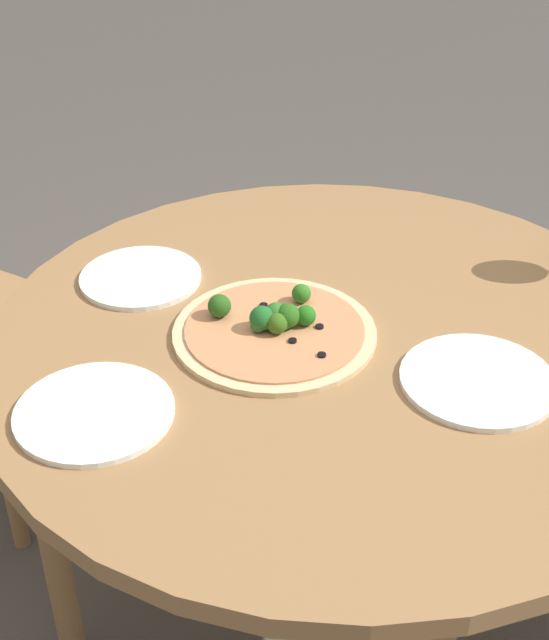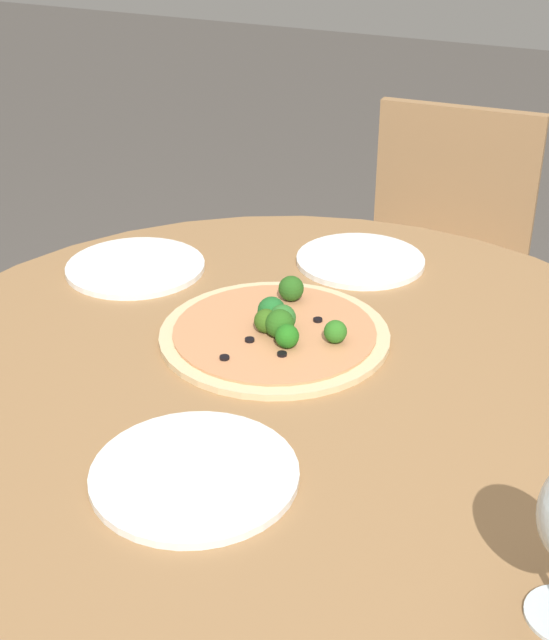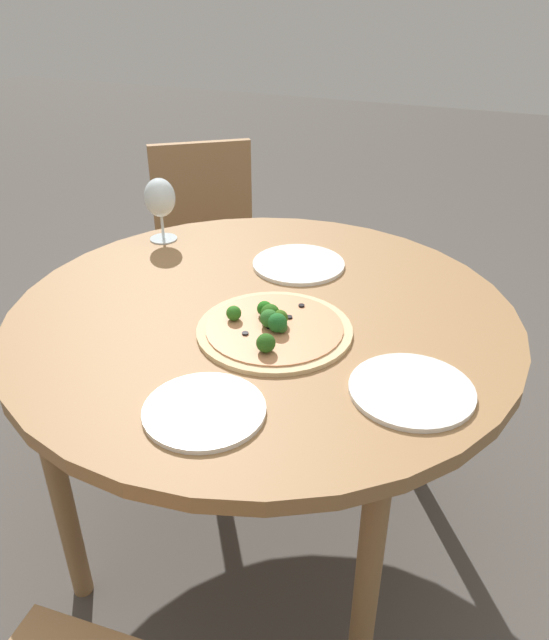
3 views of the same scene
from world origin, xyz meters
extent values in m
plane|color=#4C4742|center=(0.00, 0.00, 0.00)|extent=(12.00, 12.00, 0.00)
cylinder|color=olive|center=(0.00, 0.00, 0.70)|extent=(1.17, 1.17, 0.03)
cylinder|color=olive|center=(0.36, -0.36, 0.34)|extent=(0.05, 0.05, 0.68)
cylinder|color=olive|center=(0.36, 0.36, 0.34)|extent=(0.05, 0.05, 0.68)
cylinder|color=#997047|center=(0.68, 0.21, 0.20)|extent=(0.04, 0.04, 0.40)
cylinder|color=#997047|center=(0.69, -0.13, 0.20)|extent=(0.04, 0.04, 0.40)
cylinder|color=#997047|center=(1.03, -0.12, 0.20)|extent=(0.04, 0.04, 0.40)
cylinder|color=#DBBC89|center=(0.08, 0.06, 0.72)|extent=(0.34, 0.34, 0.01)
cylinder|color=tan|center=(0.08, 0.06, 0.73)|extent=(0.30, 0.30, 0.00)
sphere|color=#336928|center=(0.07, 0.05, 0.75)|extent=(0.03, 0.03, 0.03)
sphere|color=#2B5A24|center=(0.10, 0.08, 0.75)|extent=(0.03, 0.03, 0.03)
sphere|color=#2B6C1E|center=(0.09, -0.03, 0.75)|extent=(0.03, 0.03, 0.03)
sphere|color=#255719|center=(0.18, 0.08, 0.75)|extent=(0.04, 0.04, 0.04)
sphere|color=#335C17|center=(0.07, 0.07, 0.75)|extent=(0.04, 0.04, 0.04)
sphere|color=#2C6B28|center=(0.08, 0.05, 0.75)|extent=(0.04, 0.04, 0.04)
sphere|color=#206918|center=(0.04, 0.02, 0.75)|extent=(0.03, 0.03, 0.03)
sphere|color=#275D18|center=(0.07, 0.05, 0.75)|extent=(0.04, 0.04, 0.04)
sphere|color=#1E6125|center=(0.10, 0.07, 0.75)|extent=(0.04, 0.04, 0.04)
cylinder|color=black|center=(0.06, 0.05, 0.74)|extent=(0.01, 0.01, 0.00)
cylinder|color=black|center=(0.02, 0.02, 0.74)|extent=(0.01, 0.01, 0.00)
cylinder|color=black|center=(0.13, 0.01, 0.74)|extent=(0.01, 0.01, 0.00)
cylinder|color=black|center=(0.03, 0.08, 0.74)|extent=(0.01, 0.01, 0.00)
cylinder|color=black|center=(0.09, 0.05, 0.74)|extent=(0.01, 0.01, 0.00)
cylinder|color=black|center=(-0.03, 0.09, 0.74)|extent=(0.01, 0.01, 0.00)
cylinder|color=white|center=(-0.25, 0.00, 0.72)|extent=(0.24, 0.24, 0.01)
cylinder|color=white|center=(0.38, 0.04, 0.72)|extent=(0.22, 0.22, 0.01)
cylinder|color=white|center=(0.19, 0.38, 0.72)|extent=(0.24, 0.24, 0.01)
camera|label=1|loc=(-0.58, 1.09, 1.56)|focal=50.00mm
camera|label=2|loc=(-0.95, -0.44, 1.36)|focal=50.00mm
camera|label=3|loc=(1.16, 0.48, 1.43)|focal=35.00mm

